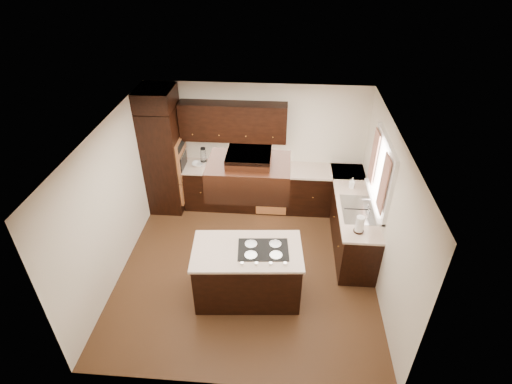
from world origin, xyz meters
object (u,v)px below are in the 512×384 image
at_px(range_hood, 249,176).
at_px(spice_rack, 225,161).
at_px(island, 247,273).
at_px(oven_column, 164,160).

height_order(range_hood, spice_rack, range_hood).
bearing_deg(island, spice_rack, 100.88).
height_order(oven_column, range_hood, range_hood).
relative_size(oven_column, island, 1.37).
bearing_deg(island, range_hood, 33.73).
bearing_deg(island, oven_column, 124.23).
bearing_deg(oven_column, island, -51.19).
distance_m(oven_column, range_hood, 3.13).
height_order(oven_column, island, oven_column).
relative_size(oven_column, spice_rack, 6.90).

